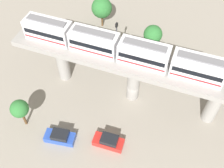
{
  "coord_description": "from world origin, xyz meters",
  "views": [
    {
      "loc": [
        24.64,
        5.62,
        34.44
      ],
      "look_at": [
        2.5,
        -2.47,
        4.83
      ],
      "focal_mm": 43.32,
      "sensor_mm": 36.0,
      "label": 1
    }
  ],
  "objects_px": {
    "tree_near_viaduct": "(102,8)",
    "tree_far_corner": "(20,109)",
    "train": "(119,48)",
    "parked_car_blue": "(60,137)",
    "tree_mid_lot": "(153,34)",
    "signal_post": "(116,49)",
    "parked_car_red": "(109,141)"
  },
  "relations": [
    {
      "from": "tree_near_viaduct",
      "to": "train",
      "type": "bearing_deg",
      "value": 29.7
    },
    {
      "from": "train",
      "to": "parked_car_blue",
      "type": "bearing_deg",
      "value": -23.59
    },
    {
      "from": "parked_car_blue",
      "to": "tree_far_corner",
      "type": "height_order",
      "value": "tree_far_corner"
    },
    {
      "from": "train",
      "to": "tree_far_corner",
      "type": "height_order",
      "value": "train"
    },
    {
      "from": "train",
      "to": "signal_post",
      "type": "bearing_deg",
      "value": -156.52
    },
    {
      "from": "signal_post",
      "to": "tree_near_viaduct",
      "type": "bearing_deg",
      "value": -148.51
    },
    {
      "from": "signal_post",
      "to": "parked_car_blue",
      "type": "bearing_deg",
      "value": -12.75
    },
    {
      "from": "parked_car_red",
      "to": "parked_car_blue",
      "type": "xyz_separation_m",
      "value": [
        1.65,
        -6.56,
        0.0
      ]
    },
    {
      "from": "parked_car_red",
      "to": "tree_far_corner",
      "type": "height_order",
      "value": "tree_far_corner"
    },
    {
      "from": "tree_mid_lot",
      "to": "tree_far_corner",
      "type": "xyz_separation_m",
      "value": [
        21.76,
        -12.96,
        0.78
      ]
    },
    {
      "from": "parked_car_blue",
      "to": "tree_far_corner",
      "type": "distance_m",
      "value": 6.66
    },
    {
      "from": "tree_mid_lot",
      "to": "tree_far_corner",
      "type": "distance_m",
      "value": 25.34
    },
    {
      "from": "parked_car_red",
      "to": "signal_post",
      "type": "height_order",
      "value": "signal_post"
    },
    {
      "from": "tree_mid_lot",
      "to": "train",
      "type": "bearing_deg",
      "value": -11.7
    },
    {
      "from": "signal_post",
      "to": "tree_mid_lot",
      "type": "bearing_deg",
      "value": 154.79
    },
    {
      "from": "parked_car_red",
      "to": "tree_mid_lot",
      "type": "xyz_separation_m",
      "value": [
        -20.69,
        0.52,
        2.3
      ]
    },
    {
      "from": "tree_far_corner",
      "to": "signal_post",
      "type": "distance_m",
      "value": 16.38
    },
    {
      "from": "tree_mid_lot",
      "to": "signal_post",
      "type": "relative_size",
      "value": 0.44
    },
    {
      "from": "parked_car_red",
      "to": "train",
      "type": "bearing_deg",
      "value": -170.75
    },
    {
      "from": "parked_car_red",
      "to": "signal_post",
      "type": "xyz_separation_m",
      "value": [
        -12.42,
        -3.38,
        5.11
      ]
    },
    {
      "from": "train",
      "to": "tree_far_corner",
      "type": "xyz_separation_m",
      "value": [
        10.09,
        -10.54,
        -5.76
      ]
    },
    {
      "from": "train",
      "to": "tree_mid_lot",
      "type": "relative_size",
      "value": 5.84
    },
    {
      "from": "tree_near_viaduct",
      "to": "signal_post",
      "type": "xyz_separation_m",
      "value": [
        10.97,
        6.72,
        1.75
      ]
    },
    {
      "from": "parked_car_blue",
      "to": "tree_far_corner",
      "type": "xyz_separation_m",
      "value": [
        -0.59,
        -5.88,
        3.08
      ]
    },
    {
      "from": "train",
      "to": "parked_car_blue",
      "type": "height_order",
      "value": "train"
    },
    {
      "from": "train",
      "to": "tree_mid_lot",
      "type": "xyz_separation_m",
      "value": [
        -11.67,
        2.42,
        -6.54
      ]
    },
    {
      "from": "tree_far_corner",
      "to": "signal_post",
      "type": "bearing_deg",
      "value": 146.1
    },
    {
      "from": "tree_near_viaduct",
      "to": "tree_far_corner",
      "type": "distance_m",
      "value": 24.57
    },
    {
      "from": "tree_near_viaduct",
      "to": "tree_mid_lot",
      "type": "distance_m",
      "value": 11.0
    },
    {
      "from": "train",
      "to": "tree_mid_lot",
      "type": "bearing_deg",
      "value": 168.3
    },
    {
      "from": "parked_car_blue",
      "to": "tree_far_corner",
      "type": "bearing_deg",
      "value": -104.43
    },
    {
      "from": "signal_post",
      "to": "train",
      "type": "bearing_deg",
      "value": 23.48
    }
  ]
}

